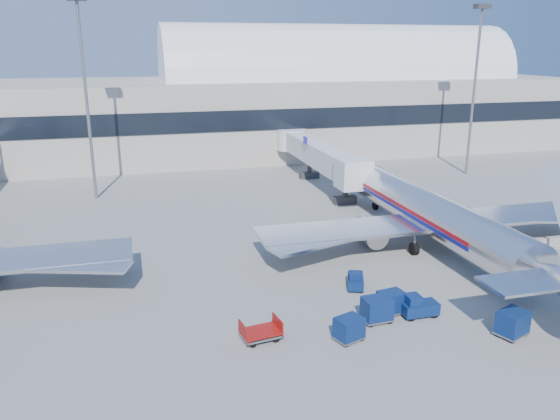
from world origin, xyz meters
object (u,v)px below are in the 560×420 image
object	(u,v)px
jetbridge_near	(315,153)
cart_solo_near	(512,323)
tug_left	(355,280)
cart_train_b	(377,309)
tug_lead	(418,306)
tug_right	(529,269)
mast_west	(84,70)
airliner_main	(437,217)
mast_east	(477,66)
barrier_near	(530,244)
cart_train_a	(391,302)
cart_train_c	(349,328)
cart_open_red	(261,333)

from	to	relation	value
jetbridge_near	cart_solo_near	xyz separation A→B (m)	(-1.14, -41.38, -3.04)
tug_left	cart_train_b	xyz separation A→B (m)	(-0.68, -5.13, 0.23)
tug_lead	cart_train_b	size ratio (longest dim) A/B	1.23
tug_right	cart_train_b	world-z (taller)	cart_train_b
mast_west	airliner_main	bearing A→B (deg)	-40.36
mast_east	mast_west	bearing A→B (deg)	180.00
barrier_near	cart_train_b	size ratio (longest dim) A/B	1.52
jetbridge_near	barrier_near	bearing A→B (deg)	-70.15
cart_train_a	mast_east	bearing A→B (deg)	42.01
mast_east	tug_left	xyz separation A→B (m)	(-30.16, -31.52, -14.13)
cart_train_c	barrier_near	bearing A→B (deg)	6.36
cart_train_a	airliner_main	bearing A→B (deg)	39.14
mast_west	mast_east	bearing A→B (deg)	0.00
airliner_main	cart_train_a	distance (m)	14.16
tug_left	cart_open_red	size ratio (longest dim) A/B	0.96
mast_east	cart_solo_near	xyz separation A→B (m)	(-23.54, -40.57, -13.90)
mast_east	tug_left	size ratio (longest dim) A/B	9.18
airliner_main	cart_open_red	world-z (taller)	airliner_main
tug_lead	cart_train_c	bearing A→B (deg)	-162.92
tug_left	cart_train_a	size ratio (longest dim) A/B	1.26
airliner_main	tug_left	distance (m)	12.03
tug_left	jetbridge_near	bearing A→B (deg)	7.17
cart_solo_near	tug_right	bearing A→B (deg)	24.39
jetbridge_near	tug_left	xyz separation A→B (m)	(-7.76, -32.32, -3.27)
mast_west	tug_left	world-z (taller)	mast_west
mast_west	cart_train_c	distance (m)	44.08
cart_train_a	cart_solo_near	bearing A→B (deg)	-47.31
mast_west	barrier_near	distance (m)	49.33
barrier_near	cart_train_c	xyz separation A→B (m)	(-21.49, -10.40, 0.36)
cart_train_a	cart_open_red	world-z (taller)	cart_train_a
tug_lead	tug_left	xyz separation A→B (m)	(-2.30, 5.20, -0.06)
barrier_near	cart_train_b	bearing A→B (deg)	-155.34
mast_west	cart_train_a	xyz separation A→B (m)	(20.59, -35.87, -13.96)
tug_right	cart_train_c	bearing A→B (deg)	-155.52
airliner_main	cart_train_c	size ratio (longest dim) A/B	18.19
mast_west	tug_left	size ratio (longest dim) A/B	9.18
tug_left	cart_open_red	distance (m)	10.09
airliner_main	cart_train_c	bearing A→B (deg)	-136.26
jetbridge_near	tug_left	size ratio (longest dim) A/B	11.17
cart_solo_near	cart_train_c	bearing A→B (deg)	146.48
barrier_near	tug_left	xyz separation A→B (m)	(-18.16, -3.52, 0.21)
barrier_near	tug_right	distance (m)	6.96
jetbridge_near	tug_right	world-z (taller)	jetbridge_near
tug_right	cart_solo_near	size ratio (longest dim) A/B	1.15
mast_east	cart_train_a	size ratio (longest dim) A/B	11.60
cart_train_a	cart_solo_near	distance (m)	7.52
jetbridge_near	cart_train_c	xyz separation A→B (m)	(-11.09, -39.21, -3.12)
cart_solo_near	mast_east	bearing A→B (deg)	38.66
cart_train_a	cart_train_c	world-z (taller)	cart_train_a
cart_open_red	cart_solo_near	bearing A→B (deg)	-21.58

